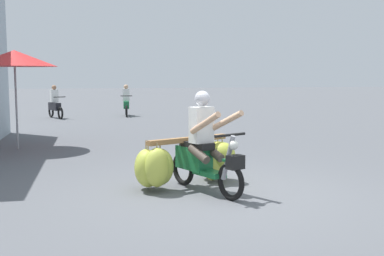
# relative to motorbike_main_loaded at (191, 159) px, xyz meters

# --- Properties ---
(ground_plane) EXTENTS (120.00, 120.00, 0.00)m
(ground_plane) POSITION_rel_motorbike_main_loaded_xyz_m (0.39, -0.64, -0.46)
(ground_plane) COLOR #56595E
(motorbike_main_loaded) EXTENTS (1.86, 2.03, 1.58)m
(motorbike_main_loaded) POSITION_rel_motorbike_main_loaded_xyz_m (0.00, 0.00, 0.00)
(motorbike_main_loaded) COLOR black
(motorbike_main_loaded) RESTS_ON ground
(motorbike_distant_ahead_left) EXTENTS (0.81, 1.51, 1.40)m
(motorbike_distant_ahead_left) POSITION_rel_motorbike_main_loaded_xyz_m (-3.10, 13.33, 0.11)
(motorbike_distant_ahead_left) COLOR black
(motorbike_distant_ahead_left) RESTS_ON ground
(motorbike_distant_ahead_right) EXTENTS (0.50, 1.62, 1.40)m
(motorbike_distant_ahead_right) POSITION_rel_motorbike_main_loaded_xyz_m (-0.06, 13.86, 0.11)
(motorbike_distant_ahead_right) COLOR black
(motorbike_distant_ahead_right) RESTS_ON ground
(market_umbrella_near_shop) EXTENTS (2.02, 2.02, 2.42)m
(market_umbrella_near_shop) POSITION_rel_motorbike_main_loaded_xyz_m (-3.37, 4.80, 1.76)
(market_umbrella_near_shop) COLOR #99999E
(market_umbrella_near_shop) RESTS_ON ground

